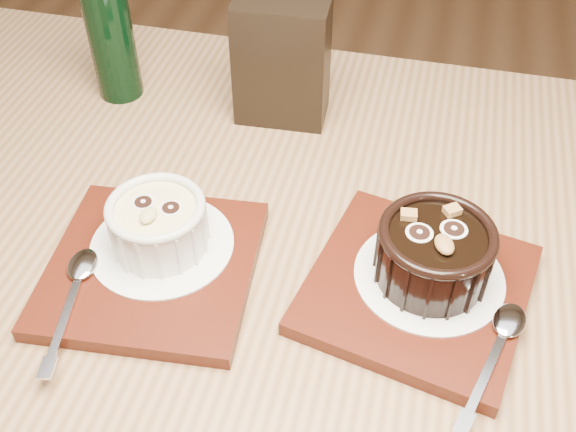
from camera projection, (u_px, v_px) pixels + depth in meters
name	position (u px, v px, depth m)	size (l,w,h in m)	color
table	(284.00, 341.00, 0.66)	(1.20, 0.80, 0.75)	brown
tray_left	(152.00, 267.00, 0.60)	(0.18, 0.18, 0.01)	#4A180C
doily_left	(162.00, 245.00, 0.61)	(0.13, 0.13, 0.00)	white
ramekin_white	(158.00, 223.00, 0.59)	(0.09, 0.09, 0.05)	silver
spoon_left	(72.00, 295.00, 0.56)	(0.03, 0.13, 0.01)	white
tray_right	(417.00, 289.00, 0.58)	(0.18, 0.18, 0.01)	#4A180C
doily_right	(429.00, 276.00, 0.58)	(0.13, 0.13, 0.00)	white
ramekin_dark	(434.00, 251.00, 0.56)	(0.10, 0.10, 0.06)	black
spoon_right	(496.00, 351.00, 0.52)	(0.03, 0.13, 0.01)	white
condiment_stand	(282.00, 61.00, 0.73)	(0.10, 0.06, 0.14)	black
green_bottle	(111.00, 36.00, 0.76)	(0.05, 0.05, 0.19)	black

